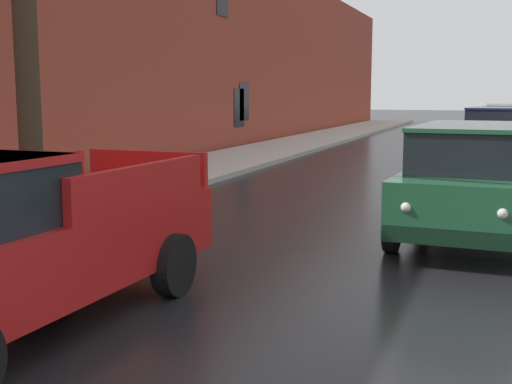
% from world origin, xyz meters
% --- Properties ---
extents(left_sidewalk_slab, '(3.33, 80.00, 0.15)m').
position_xyz_m(left_sidewalk_slab, '(-6.19, 18.00, 0.07)').
color(left_sidewalk_slab, '#A8A399').
rests_on(left_sidewalk_slab, ground).
extents(brick_townhouse_facade, '(0.63, 80.00, 8.39)m').
position_xyz_m(brick_townhouse_facade, '(-8.35, 18.01, 4.19)').
color(brick_townhouse_facade, brown).
rests_on(brick_townhouse_facade, ground).
extents(pickup_truck_red_approaching_near_lane, '(2.20, 5.35, 1.76)m').
position_xyz_m(pickup_truck_red_approaching_near_lane, '(-2.02, 6.75, 0.88)').
color(pickup_truck_red_approaching_near_lane, red).
rests_on(pickup_truck_red_approaching_near_lane, ground).
extents(suv_green_parked_kerbside_close, '(2.22, 4.71, 1.82)m').
position_xyz_m(suv_green_parked_kerbside_close, '(1.98, 12.82, 0.99)').
color(suv_green_parked_kerbside_close, '#1E5633').
rests_on(suv_green_parked_kerbside_close, ground).
extents(sedan_silver_parked_kerbside_mid, '(2.11, 4.37, 1.42)m').
position_xyz_m(sedan_silver_parked_kerbside_mid, '(2.11, 20.66, 0.75)').
color(sedan_silver_parked_kerbside_mid, '#B7B7BC').
rests_on(sedan_silver_parked_kerbside_mid, ground).
extents(suv_darkblue_parked_far_down_block, '(2.37, 4.48, 1.82)m').
position_xyz_m(suv_darkblue_parked_far_down_block, '(2.09, 27.28, 0.99)').
color(suv_darkblue_parked_far_down_block, navy).
rests_on(suv_darkblue_parked_far_down_block, ground).
extents(suv_white_queued_behind_truck, '(2.34, 4.61, 1.82)m').
position_xyz_m(suv_white_queued_behind_truck, '(2.34, 35.17, 0.99)').
color(suv_white_queued_behind_truck, silver).
rests_on(suv_white_queued_behind_truck, ground).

